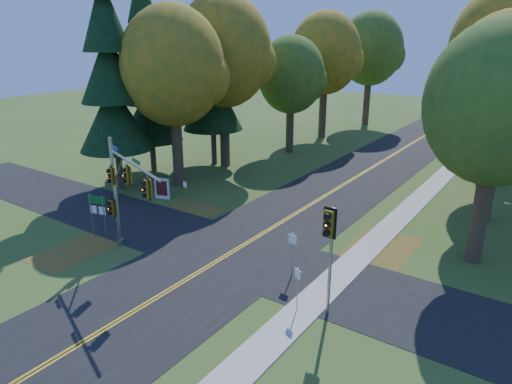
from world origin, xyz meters
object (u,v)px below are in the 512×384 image
Objects in this scene: traffic_mast at (123,185)px; east_signal_pole at (330,235)px; route_sign_cluster at (97,208)px; info_kiosk at (162,189)px.

traffic_mast is 11.80m from east_signal_pole.
east_signal_pole is at bearing 25.46° from traffic_mast.
east_signal_pole reaches higher than route_sign_cluster.
info_kiosk is at bearing 93.38° from route_sign_cluster.
info_kiosk is (-17.12, 6.85, -3.10)m from east_signal_pole.
east_signal_pole reaches higher than info_kiosk.
route_sign_cluster is at bearing -176.79° from east_signal_pole.
traffic_mast is 3.99m from route_sign_cluster.
route_sign_cluster is at bearing -168.01° from traffic_mast.
traffic_mast is at bearing -173.83° from east_signal_pole.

